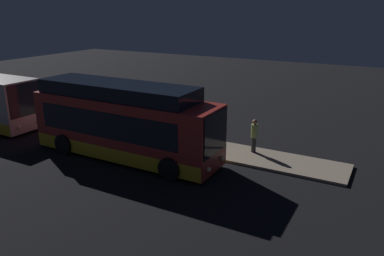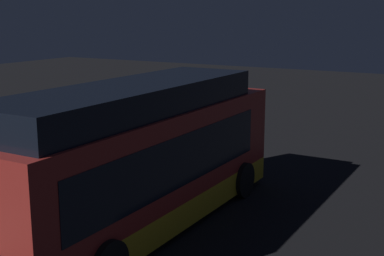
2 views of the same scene
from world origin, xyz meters
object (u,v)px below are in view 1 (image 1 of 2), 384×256
Objects in this scene: passenger_boarding at (254,134)px; suitcase at (172,134)px; passenger_waiting at (178,124)px; sign_post at (147,113)px; bus_lead at (124,124)px.

passenger_boarding is 1.89× the size of suitcase.
suitcase is at bearing 109.25° from passenger_waiting.
suitcase is 1.92m from sign_post.
passenger_waiting is 0.69m from suitcase.
passenger_boarding is 1.11× the size of passenger_waiting.
passenger_waiting is (-4.59, -0.03, -0.12)m from passenger_boarding.
bus_lead reaches higher than suitcase.
sign_post is at bearing -144.17° from suitcase.
bus_lead is at bearing 106.45° from passenger_waiting.
sign_post reaches higher than passenger_waiting.
sign_post is (-5.84, -1.29, 0.70)m from passenger_boarding.
passenger_waiting is at bearing 9.96° from passenger_boarding.
passenger_waiting is at bearing 45.39° from sign_post.
bus_lead is 3.71m from passenger_waiting.
passenger_boarding is at bearing 5.86° from suitcase.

